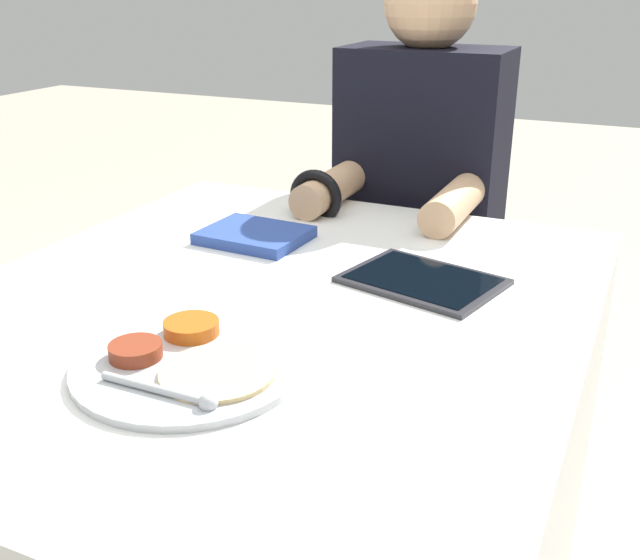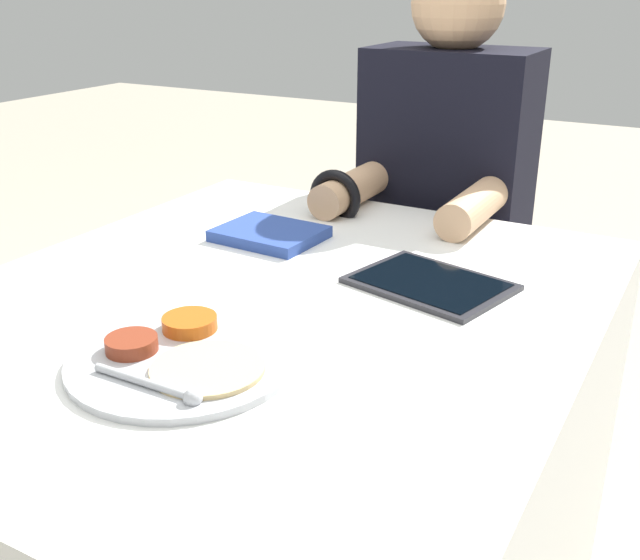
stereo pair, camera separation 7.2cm
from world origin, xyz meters
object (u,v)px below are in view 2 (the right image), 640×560
Objects in this scene: thali_tray at (182,357)px; red_notebook at (270,235)px; tablet_device at (430,284)px; person_diner at (440,265)px.

thali_tray is 0.47m from red_notebook.
thali_tray reaches higher than tablet_device.
red_notebook is at bearing 109.42° from thali_tray.
thali_tray is 1.08× the size of tablet_device.
red_notebook is 0.15× the size of person_diner.
thali_tray is 1.53× the size of red_notebook.
red_notebook is at bearing 168.84° from tablet_device.
tablet_device is (0.33, -0.07, -0.00)m from red_notebook.
person_diner reaches higher than tablet_device.
thali_tray reaches higher than red_notebook.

